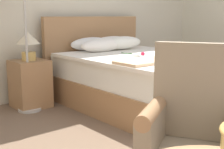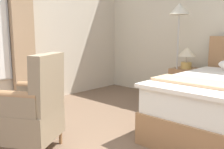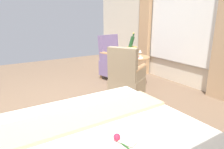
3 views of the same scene
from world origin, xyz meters
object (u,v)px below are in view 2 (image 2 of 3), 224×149
(nightstand, at_px, (185,86))
(floor_lamp_brass, at_px, (179,21))
(bedside_lamp, at_px, (187,54))
(armchair_by_window, at_px, (34,109))

(nightstand, distance_m, floor_lamp_brass, 1.09)
(bedside_lamp, bearing_deg, floor_lamp_brass, -121.43)
(nightstand, bearing_deg, bedside_lamp, 180.00)
(floor_lamp_brass, bearing_deg, nightstand, 58.56)
(bedside_lamp, relative_size, floor_lamp_brass, 0.21)
(armchair_by_window, bearing_deg, bedside_lamp, 84.11)
(bedside_lamp, distance_m, armchair_by_window, 2.70)
(nightstand, bearing_deg, armchair_by_window, -95.89)
(floor_lamp_brass, relative_size, armchair_by_window, 1.66)
(floor_lamp_brass, bearing_deg, armchair_by_window, -94.21)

